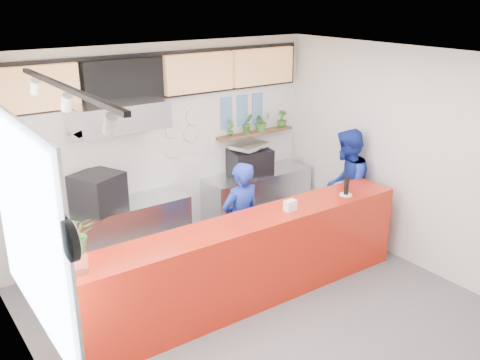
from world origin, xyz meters
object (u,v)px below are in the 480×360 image
espresso_machine (250,162)px  staff_center (241,221)px  service_counter (247,262)px  pepper_mill (346,185)px  panini_oven (98,192)px  staff_right (346,187)px

espresso_machine → staff_center: bearing=-119.7°
service_counter → pepper_mill: size_ratio=17.20×
panini_oven → staff_right: (3.35, -1.27, -0.27)m
panini_oven → staff_right: staff_right is taller
pepper_mill → espresso_machine: bearing=96.1°
service_counter → espresso_machine: (1.35, 1.80, 0.56)m
staff_right → pepper_mill: staff_right is taller
panini_oven → staff_right: bearing=-45.2°
staff_center → pepper_mill: staff_center is taller
service_counter → staff_right: bearing=13.6°
espresso_machine → staff_right: size_ratio=0.36×
espresso_machine → pepper_mill: (0.20, -1.88, 0.14)m
staff_right → pepper_mill: bearing=15.6°
service_counter → espresso_machine: size_ratio=7.02×
service_counter → staff_right: staff_right is taller
panini_oven → staff_right: 3.59m
panini_oven → staff_right: size_ratio=0.32×
panini_oven → pepper_mill: size_ratio=2.14×
panini_oven → staff_center: staff_center is taller
panini_oven → staff_center: (1.46, -1.22, -0.35)m
staff_center → staff_right: bearing=175.4°
service_counter → staff_center: staff_center is taller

